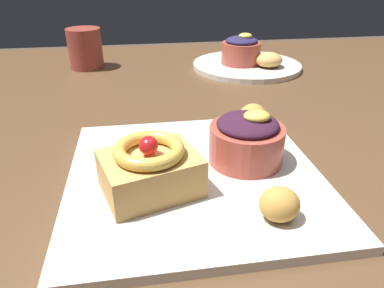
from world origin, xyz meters
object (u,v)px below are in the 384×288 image
object	(u,v)px
fritter_front	(278,204)
cake_slice	(150,169)
back_ramekin	(241,50)
back_pastry	(269,60)
front_plate	(194,176)
back_plate	(246,65)
berry_ramekin	(248,139)
coffee_mug	(85,49)
fritter_middle	(253,117)

from	to	relation	value
fritter_front	cake_slice	bearing A→B (deg)	150.55
cake_slice	back_ramekin	size ratio (longest dim) A/B	1.29
back_ramekin	back_pastry	world-z (taller)	back_ramekin
front_plate	cake_slice	world-z (taller)	cake_slice
cake_slice	back_pastry	bearing A→B (deg)	56.93
back_plate	back_pastry	bearing A→B (deg)	-44.67
back_pastry	berry_ramekin	bearing A→B (deg)	-112.97
coffee_mug	fritter_front	bearing A→B (deg)	-68.50
berry_ramekin	back_ramekin	xyz separation A→B (m)	(0.12, 0.45, 0.00)
front_plate	fritter_middle	distance (m)	0.15
back_ramekin	front_plate	bearing A→B (deg)	-111.94
fritter_front	back_pastry	world-z (taller)	same
cake_slice	front_plate	bearing A→B (deg)	28.90
fritter_front	back_plate	xyz separation A→B (m)	(0.14, 0.57, -0.02)
coffee_mug	fritter_middle	bearing A→B (deg)	-55.94
front_plate	berry_ramekin	world-z (taller)	berry_ramekin
back_ramekin	cake_slice	bearing A→B (deg)	-115.96
berry_ramekin	fritter_middle	distance (m)	0.10
back_plate	coffee_mug	distance (m)	0.39
fritter_middle	back_plate	distance (m)	0.38
cake_slice	berry_ramekin	distance (m)	0.13
fritter_middle	back_ramekin	distance (m)	0.37
front_plate	back_pastry	bearing A→B (deg)	60.28
back_pastry	coffee_mug	xyz separation A→B (m)	(-0.43, 0.10, 0.02)
cake_slice	fritter_front	world-z (taller)	cake_slice
coffee_mug	back_pastry	bearing A→B (deg)	-13.37
back_plate	cake_slice	bearing A→B (deg)	-117.42
cake_slice	fritter_middle	xyz separation A→B (m)	(0.16, 0.14, -0.01)
front_plate	berry_ramekin	xyz separation A→B (m)	(0.07, 0.02, 0.04)
berry_ramekin	back_plate	xyz separation A→B (m)	(0.13, 0.45, -0.04)
fritter_front	back_plate	world-z (taller)	fritter_front
cake_slice	coffee_mug	bearing A→B (deg)	102.78
berry_ramekin	coffee_mug	bearing A→B (deg)	116.10
fritter_middle	back_plate	world-z (taller)	fritter_middle
coffee_mug	front_plate	bearing A→B (deg)	-71.17
back_ramekin	back_plate	bearing A→B (deg)	4.08
cake_slice	back_pastry	distance (m)	0.55
fritter_middle	back_plate	size ratio (longest dim) A/B	0.16
cake_slice	fritter_middle	size ratio (longest dim) A/B	2.85
berry_ramekin	fritter_front	size ratio (longest dim) A/B	2.32
fritter_front	fritter_middle	bearing A→B (deg)	79.23
fritter_middle	back_pastry	size ratio (longest dim) A/B	0.66
fritter_middle	back_plate	xyz separation A→B (m)	(0.10, 0.36, -0.03)
back_ramekin	back_pastry	size ratio (longest dim) A/B	1.46
front_plate	berry_ramekin	size ratio (longest dim) A/B	3.23
back_plate	back_ramekin	size ratio (longest dim) A/B	2.83
fritter_front	coffee_mug	bearing A→B (deg)	111.50
fritter_front	back_plate	bearing A→B (deg)	76.28
front_plate	back_ramekin	size ratio (longest dim) A/B	3.25
berry_ramekin	back_plate	world-z (taller)	berry_ramekin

